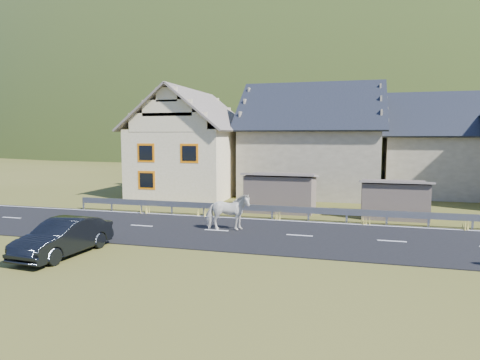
% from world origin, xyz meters
% --- Properties ---
extents(ground, '(160.00, 160.00, 0.00)m').
position_xyz_m(ground, '(0.00, 0.00, 0.00)').
color(ground, '#3D4012').
rests_on(ground, ground).
extents(road, '(60.00, 7.00, 0.04)m').
position_xyz_m(road, '(0.00, 0.00, 0.02)').
color(road, black).
rests_on(road, ground).
extents(lane_markings, '(60.00, 6.60, 0.01)m').
position_xyz_m(lane_markings, '(0.00, 0.00, 0.04)').
color(lane_markings, silver).
rests_on(lane_markings, road).
extents(guardrail, '(28.10, 0.09, 0.75)m').
position_xyz_m(guardrail, '(-0.00, 3.68, 0.56)').
color(guardrail, '#93969B').
rests_on(guardrail, ground).
extents(shed_left, '(4.30, 3.30, 2.40)m').
position_xyz_m(shed_left, '(-2.00, 6.50, 1.10)').
color(shed_left, '#705F53').
rests_on(shed_left, ground).
extents(shed_right, '(3.80, 2.90, 2.20)m').
position_xyz_m(shed_right, '(4.50, 6.00, 1.00)').
color(shed_right, '#705F53').
rests_on(shed_right, ground).
extents(house_cream, '(7.80, 9.80, 8.30)m').
position_xyz_m(house_cream, '(-10.00, 12.00, 4.36)').
color(house_cream, '#F7E1B8').
rests_on(house_cream, ground).
extents(house_stone_a, '(10.80, 9.80, 8.90)m').
position_xyz_m(house_stone_a, '(-1.00, 15.00, 4.63)').
color(house_stone_a, '#A29981').
rests_on(house_stone_a, ground).
extents(house_stone_b, '(9.80, 8.80, 8.10)m').
position_xyz_m(house_stone_b, '(9.00, 17.00, 4.24)').
color(house_stone_b, '#A29981').
rests_on(house_stone_b, ground).
extents(mountain, '(440.00, 280.00, 260.00)m').
position_xyz_m(mountain, '(5.00, 180.00, -20.00)').
color(mountain, '#203813').
rests_on(mountain, ground).
extents(conifer_patch, '(76.00, 50.00, 28.00)m').
position_xyz_m(conifer_patch, '(-55.00, 110.00, 6.00)').
color(conifer_patch, black).
rests_on(conifer_patch, ground).
extents(horse, '(1.48, 2.29, 1.78)m').
position_xyz_m(horse, '(-3.48, 0.17, 0.93)').
color(horse, silver).
rests_on(horse, road).
extents(car, '(1.78, 4.34, 1.40)m').
position_xyz_m(car, '(-8.37, -5.46, 0.70)').
color(car, black).
rests_on(car, ground).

